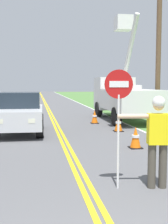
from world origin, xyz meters
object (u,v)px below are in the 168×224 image
object	(u,v)px
utility_pole_near	(159,41)
traffic_cone_mid	(118,124)
stop_sign_paddle	(119,102)
utility_bucket_truck	(122,95)
oncoming_sedan_nearest	(20,113)
traffic_cone_tail	(95,117)
flagger_worker	(157,136)
traffic_cone_lead	(136,138)

from	to	relation	value
utility_pole_near	traffic_cone_mid	world-z (taller)	utility_pole_near
stop_sign_paddle	utility_bucket_truck	bearing A→B (deg)	73.23
oncoming_sedan_nearest	traffic_cone_mid	size ratio (longest dim) A/B	5.92
stop_sign_paddle	utility_bucket_truck	world-z (taller)	utility_bucket_truck
utility_pole_near	traffic_cone_mid	size ratio (longest dim) A/B	12.20
traffic_cone_mid	traffic_cone_tail	world-z (taller)	same
traffic_cone_tail	flagger_worker	bearing A→B (deg)	-93.94
utility_bucket_truck	traffic_cone_tail	bearing A→B (deg)	-142.52
oncoming_sedan_nearest	traffic_cone_lead	xyz separation A→B (m)	(3.80, -3.68, -0.50)
utility_bucket_truck	utility_pole_near	size ratio (longest dim) A/B	0.80
flagger_worker	oncoming_sedan_nearest	size ratio (longest dim) A/B	0.44
flagger_worker	traffic_cone_tail	world-z (taller)	flagger_worker
stop_sign_paddle	traffic_cone_mid	bearing A→B (deg)	74.25
traffic_cone_lead	traffic_cone_mid	xyz separation A→B (m)	(0.38, 3.38, 0.00)
flagger_worker	stop_sign_paddle	distance (m)	1.02
traffic_cone_lead	traffic_cone_tail	bearing A→B (deg)	91.18
utility_pole_near	traffic_cone_tail	xyz separation A→B (m)	(-3.78, -0.83, -4.12)
flagger_worker	oncoming_sedan_nearest	world-z (taller)	flagger_worker
oncoming_sedan_nearest	traffic_cone_tail	xyz separation A→B (m)	(3.67, 2.46, -0.50)
traffic_cone_lead	utility_bucket_truck	bearing A→B (deg)	76.78
oncoming_sedan_nearest	flagger_worker	bearing A→B (deg)	-67.62
flagger_worker	utility_pole_near	xyz separation A→B (m)	(4.45, 10.57, 3.41)
utility_bucket_truck	traffic_cone_lead	distance (m)	7.89
utility_bucket_truck	traffic_cone_lead	xyz separation A→B (m)	(-1.79, -7.61, -1.09)
flagger_worker	traffic_cone_lead	world-z (taller)	flagger_worker
stop_sign_paddle	flagger_worker	bearing A→B (deg)	-7.61
traffic_cone_mid	utility_pole_near	bearing A→B (deg)	47.64
utility_bucket_truck	traffic_cone_mid	world-z (taller)	utility_bucket_truck
oncoming_sedan_nearest	utility_pole_near	xyz separation A→B (m)	(7.45, 3.29, 3.62)
stop_sign_paddle	traffic_cone_mid	distance (m)	7.28
traffic_cone_lead	traffic_cone_mid	distance (m)	3.40
utility_pole_near	utility_bucket_truck	bearing A→B (deg)	161.19
oncoming_sedan_nearest	traffic_cone_lead	size ratio (longest dim) A/B	5.92
utility_pole_near	traffic_cone_mid	distance (m)	6.37
flagger_worker	traffic_cone_lead	bearing A→B (deg)	77.51
traffic_cone_lead	traffic_cone_tail	size ratio (longest dim) A/B	1.00
oncoming_sedan_nearest	traffic_cone_lead	world-z (taller)	oncoming_sedan_nearest
oncoming_sedan_nearest	utility_pole_near	distance (m)	8.92
flagger_worker	utility_bucket_truck	size ratio (longest dim) A/B	0.27
flagger_worker	utility_pole_near	size ratio (longest dim) A/B	0.21
stop_sign_paddle	traffic_cone_mid	size ratio (longest dim) A/B	3.33
utility_pole_near	traffic_cone_tail	distance (m)	5.65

